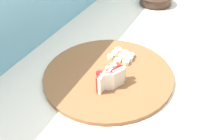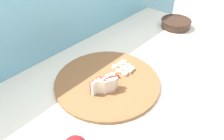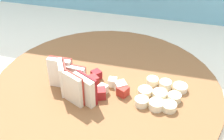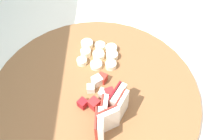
{
  "view_description": "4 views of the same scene",
  "coord_description": "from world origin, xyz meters",
  "px_view_note": "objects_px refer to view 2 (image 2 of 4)",
  "views": [
    {
      "loc": [
        -0.73,
        -0.22,
        1.44
      ],
      "look_at": [
        -0.11,
        0.06,
        0.92
      ],
      "focal_mm": 41.22,
      "sensor_mm": 36.0,
      "label": 1
    },
    {
      "loc": [
        -0.61,
        -0.4,
        1.49
      ],
      "look_at": [
        -0.05,
        0.09,
        0.91
      ],
      "focal_mm": 34.53,
      "sensor_mm": 36.0,
      "label": 2
    },
    {
      "loc": [
        0.04,
        -0.37,
        1.26
      ],
      "look_at": [
        -0.07,
        0.08,
        0.93
      ],
      "focal_mm": 48.7,
      "sensor_mm": 36.0,
      "label": 3
    },
    {
      "loc": [
        -0.41,
        0.04,
        1.39
      ],
      "look_at": [
        -0.05,
        0.05,
        0.93
      ],
      "focal_mm": 45.16,
      "sensor_mm": 36.0,
      "label": 4
    }
  ],
  "objects_px": {
    "cutting_board": "(107,81)",
    "apple_dice_pile": "(109,80)",
    "ceramic_bowl": "(176,23)",
    "apple_wedge_fan": "(104,85)",
    "banana_slice_rows": "(124,68)"
  },
  "relations": [
    {
      "from": "cutting_board",
      "to": "ceramic_bowl",
      "type": "relative_size",
      "value": 2.46
    },
    {
      "from": "apple_wedge_fan",
      "to": "apple_dice_pile",
      "type": "distance_m",
      "value": 0.06
    },
    {
      "from": "apple_dice_pile",
      "to": "ceramic_bowl",
      "type": "distance_m",
      "value": 0.68
    },
    {
      "from": "ceramic_bowl",
      "to": "apple_dice_pile",
      "type": "bearing_deg",
      "value": -176.1
    },
    {
      "from": "cutting_board",
      "to": "apple_dice_pile",
      "type": "xyz_separation_m",
      "value": [
        -0.0,
        -0.01,
        0.02
      ]
    },
    {
      "from": "apple_dice_pile",
      "to": "banana_slice_rows",
      "type": "bearing_deg",
      "value": 2.36
    },
    {
      "from": "apple_wedge_fan",
      "to": "banana_slice_rows",
      "type": "relative_size",
      "value": 1.14
    },
    {
      "from": "apple_dice_pile",
      "to": "apple_wedge_fan",
      "type": "bearing_deg",
      "value": -156.51
    },
    {
      "from": "cutting_board",
      "to": "apple_dice_pile",
      "type": "bearing_deg",
      "value": -101.96
    },
    {
      "from": "cutting_board",
      "to": "apple_dice_pile",
      "type": "height_order",
      "value": "apple_dice_pile"
    },
    {
      "from": "ceramic_bowl",
      "to": "banana_slice_rows",
      "type": "bearing_deg",
      "value": -175.8
    },
    {
      "from": "apple_wedge_fan",
      "to": "banana_slice_rows",
      "type": "height_order",
      "value": "apple_wedge_fan"
    },
    {
      "from": "apple_wedge_fan",
      "to": "banana_slice_rows",
      "type": "distance_m",
      "value": 0.17
    },
    {
      "from": "banana_slice_rows",
      "to": "ceramic_bowl",
      "type": "relative_size",
      "value": 0.51
    },
    {
      "from": "apple_dice_pile",
      "to": "ceramic_bowl",
      "type": "relative_size",
      "value": 0.54
    }
  ]
}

